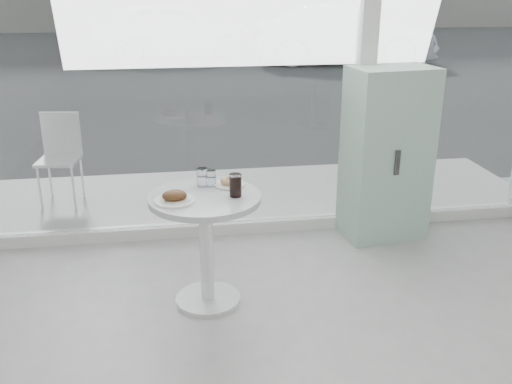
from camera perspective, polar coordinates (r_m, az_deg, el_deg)
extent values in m
cube|color=white|center=(4.97, 0.01, -3.34)|extent=(5.00, 0.12, 0.10)
cube|color=white|center=(4.80, 10.99, 13.45)|extent=(0.14, 0.14, 3.00)
cube|color=white|center=(4.54, -9.91, 11.86)|extent=(3.21, 0.02, 2.60)
cube|color=white|center=(5.12, 19.31, 11.99)|extent=(1.41, 0.02, 2.60)
cylinder|color=white|center=(3.97, -4.81, -10.59)|extent=(0.44, 0.44, 0.03)
cylinder|color=white|center=(3.80, -4.97, -6.00)|extent=(0.09, 0.09, 0.70)
cylinder|color=white|center=(3.64, -5.15, -0.64)|extent=(0.72, 0.72, 0.04)
cube|color=silver|center=(5.71, -1.21, -0.37)|extent=(5.60, 1.60, 0.05)
cube|color=#363636|center=(17.63, -6.60, 13.63)|extent=(40.00, 24.00, 0.00)
cube|color=#8CB39D|center=(4.81, 12.92, 3.68)|extent=(0.71, 0.52, 1.42)
cube|color=#333333|center=(4.61, 13.94, 2.86)|extent=(0.04, 0.03, 0.20)
cylinder|color=white|center=(5.62, -20.81, 0.39)|extent=(0.02, 0.02, 0.41)
cylinder|color=white|center=(5.53, -17.77, 0.43)|extent=(0.02, 0.02, 0.41)
cylinder|color=white|center=(5.90, -19.89, 1.43)|extent=(0.02, 0.02, 0.41)
cylinder|color=white|center=(5.81, -16.98, 1.48)|extent=(0.02, 0.02, 0.41)
cube|color=white|center=(5.65, -19.11, 3.00)|extent=(0.41, 0.41, 0.03)
cube|color=white|center=(5.75, -18.88, 5.60)|extent=(0.36, 0.06, 0.41)
imported|color=silver|center=(16.35, -8.18, 15.77)|extent=(4.63, 2.04, 1.55)
imported|color=#A5A7AC|center=(15.27, 8.86, 15.26)|extent=(4.68, 2.40, 1.47)
cylinder|color=white|center=(3.56, -8.13, -0.86)|extent=(0.25, 0.25, 0.01)
cube|color=silver|center=(3.54, -7.81, -0.75)|extent=(0.16, 0.16, 0.00)
ellipsoid|color=#3E2311|center=(3.54, -8.16, -0.35)|extent=(0.15, 0.12, 0.07)
ellipsoid|color=#3E2311|center=(3.56, -7.60, -0.28)|extent=(0.08, 0.07, 0.04)
cylinder|color=white|center=(3.80, -2.68, 0.75)|extent=(0.21, 0.21, 0.01)
torus|color=tan|center=(3.79, -2.68, 1.12)|extent=(0.12, 0.12, 0.04)
cylinder|color=white|center=(3.79, -5.37, 1.49)|extent=(0.07, 0.07, 0.12)
cylinder|color=white|center=(3.80, -5.36, 1.14)|extent=(0.06, 0.06, 0.07)
cylinder|color=white|center=(3.79, -4.54, 1.40)|extent=(0.07, 0.07, 0.11)
cylinder|color=white|center=(3.79, -4.53, 1.08)|extent=(0.06, 0.06, 0.06)
cylinder|color=white|center=(3.58, -2.07, 0.68)|extent=(0.08, 0.08, 0.15)
cylinder|color=black|center=(3.59, -2.07, 0.58)|extent=(0.07, 0.07, 0.13)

